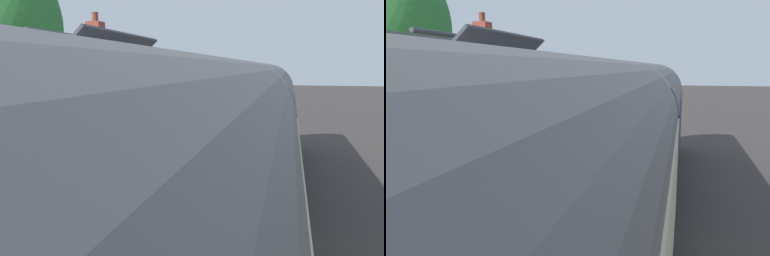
% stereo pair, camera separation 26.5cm
% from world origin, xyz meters
% --- Properties ---
extents(ground_plane, '(160.00, 160.00, 0.00)m').
position_xyz_m(ground_plane, '(0.00, 0.00, 0.00)').
color(ground_plane, '#383330').
extents(platform, '(32.00, 6.19, 0.88)m').
position_xyz_m(platform, '(0.00, 4.10, 0.44)').
color(platform, gray).
rests_on(platform, ground).
extents(platform_edge_coping, '(32.00, 0.36, 0.02)m').
position_xyz_m(platform_edge_coping, '(0.00, 1.18, 0.89)').
color(platform_edge_coping, beige).
rests_on(platform_edge_coping, platform).
extents(rail_near, '(52.00, 0.08, 0.14)m').
position_xyz_m(rail_near, '(0.00, -1.62, 0.07)').
color(rail_near, gray).
rests_on(rail_near, ground).
extents(rail_far, '(52.00, 0.08, 0.14)m').
position_xyz_m(rail_far, '(0.00, -0.18, 0.07)').
color(rail_far, gray).
rests_on(rail_far, ground).
extents(train, '(21.66, 2.73, 4.32)m').
position_xyz_m(train, '(-3.85, -0.90, 2.22)').
color(train, black).
rests_on(train, ground).
extents(station_building, '(6.15, 3.72, 5.39)m').
position_xyz_m(station_building, '(-0.51, 5.40, 2.40)').
color(station_building, white).
rests_on(station_building, platform).
extents(bench_mid_platform, '(1.40, 0.44, 0.88)m').
position_xyz_m(bench_mid_platform, '(9.11, 3.42, 1.36)').
color(bench_mid_platform, teal).
rests_on(bench_mid_platform, platform).
extents(bench_by_lamp, '(1.42, 0.49, 0.88)m').
position_xyz_m(bench_by_lamp, '(6.42, 3.38, 1.36)').
color(bench_by_lamp, teal).
rests_on(bench_by_lamp, platform).
extents(planter_corner_building, '(0.51, 0.51, 0.86)m').
position_xyz_m(planter_corner_building, '(11.77, 1.54, 1.33)').
color(planter_corner_building, teal).
rests_on(planter_corner_building, platform).
extents(planter_by_door, '(0.73, 0.32, 0.60)m').
position_xyz_m(planter_by_door, '(-3.18, 1.66, 1.17)').
color(planter_by_door, '#9E5138').
rests_on(planter_by_door, platform).
extents(planter_edge_near, '(0.55, 0.55, 0.84)m').
position_xyz_m(planter_edge_near, '(9.58, 4.14, 1.32)').
color(planter_edge_near, black).
rests_on(planter_edge_near, platform).
extents(planter_edge_far, '(0.60, 0.60, 0.89)m').
position_xyz_m(planter_edge_far, '(1.05, 1.61, 1.38)').
color(planter_edge_far, '#9E5138').
rests_on(planter_edge_far, platform).
extents(lamp_post_platform, '(0.32, 0.50, 3.46)m').
position_xyz_m(lamp_post_platform, '(-6.56, 1.89, 3.31)').
color(lamp_post_platform, black).
rests_on(lamp_post_platform, platform).
extents(station_sign_board, '(0.96, 0.06, 1.57)m').
position_xyz_m(station_sign_board, '(-8.26, 1.86, 2.07)').
color(station_sign_board, black).
rests_on(station_sign_board, platform).
extents(tree_far_right, '(4.99, 4.81, 9.14)m').
position_xyz_m(tree_far_right, '(1.72, 10.41, 5.93)').
color(tree_far_right, '#4C3828').
rests_on(tree_far_right, ground).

